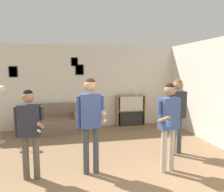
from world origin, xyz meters
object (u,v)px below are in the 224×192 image
couch (49,123)px  drinking_cup (136,94)px  person_spectator_near_bookshelf (177,109)px  person_player_foreground_left (29,126)px  person_player_foreground_center (91,115)px  person_watcher_holding_cup (169,118)px  bookshelf (130,111)px

couch → drinking_cup: bearing=4.0°
person_spectator_near_bookshelf → drinking_cup: (-0.10, 2.60, 0.04)m
person_player_foreground_left → drinking_cup: 4.30m
person_player_foreground_left → person_player_foreground_center: 1.06m
person_player_foreground_left → person_watcher_holding_cup: (2.48, -0.23, 0.06)m
bookshelf → person_watcher_holding_cup: 3.40m
couch → person_watcher_holding_cup: bearing=-52.9°
person_player_foreground_center → couch: bearing=108.2°
couch → person_spectator_near_bookshelf: size_ratio=1.03×
bookshelf → person_player_foreground_left: bearing=-131.3°
person_player_foreground_left → drinking_cup: person_player_foreground_left is taller
person_player_foreground_center → person_spectator_near_bookshelf: bearing=14.8°
drinking_cup → couch: bearing=-176.0°
couch → person_watcher_holding_cup: 4.02m
person_watcher_holding_cup → person_player_foreground_center: bearing=171.2°
drinking_cup → person_player_foreground_left: bearing=-133.3°
person_spectator_near_bookshelf → drinking_cup: bearing=92.3°
couch → drinking_cup: drinking_cup is taller
bookshelf → person_spectator_near_bookshelf: 2.67m
bookshelf → person_watcher_holding_cup: bearing=-94.6°
couch → bookshelf: bearing=4.3°
person_spectator_near_bookshelf → drinking_cup: 2.60m
person_watcher_holding_cup → drinking_cup: bearing=82.0°
bookshelf → person_watcher_holding_cup: (-0.27, -3.35, 0.51)m
person_player_foreground_center → person_player_foreground_left: bearing=179.7°
drinking_cup → person_watcher_holding_cup: bearing=-98.0°
bookshelf → drinking_cup: (0.20, 0.00, 0.58)m
bookshelf → person_spectator_near_bookshelf: bearing=-83.4°
couch → person_player_foreground_left: size_ratio=1.11×
person_watcher_holding_cup → drinking_cup: (0.47, 3.35, 0.07)m
person_watcher_holding_cup → person_player_foreground_left: bearing=174.8°
person_player_foreground_left → person_spectator_near_bookshelf: size_ratio=0.93×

